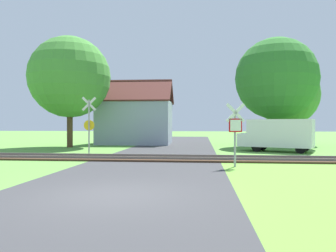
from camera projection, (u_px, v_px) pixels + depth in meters
ground_plane at (112, 195)px, 8.75m from camera, size 160.00×160.00×0.00m
road_asphalt at (128, 182)px, 10.74m from camera, size 6.68×80.00×0.01m
rail_track at (157, 158)px, 17.61m from camera, size 60.00×2.60×0.22m
stop_sign_near at (235, 130)px, 14.52m from camera, size 0.86×0.23×2.85m
crossing_sign_far at (89, 123)px, 19.94m from camera, size 0.86×0.22×3.58m
house at (136, 121)px, 31.76m from camera, size 7.17×5.84×6.23m
tree_left at (70, 77)px, 27.01m from camera, size 6.68×6.68×9.14m
tree_far at (287, 95)px, 30.43m from camera, size 5.84×5.84×7.59m
tree_right at (276, 79)px, 27.56m from camera, size 6.86×6.86×9.18m
mail_truck at (278, 134)px, 22.61m from camera, size 5.23×3.73×2.24m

